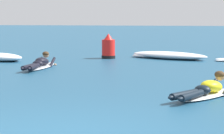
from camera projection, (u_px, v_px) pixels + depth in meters
ground_plane at (140, 63)px, 16.04m from camera, size 120.00×120.00×0.00m
surfer_near at (208, 90)px, 9.34m from camera, size 1.57×2.27×0.53m
surfer_far at (40, 64)px, 14.45m from camera, size 0.54×2.63×0.54m
whitewater_mid_left at (169, 55)px, 17.58m from camera, size 3.27×2.20×0.28m
channel_marker_buoy at (108, 49)px, 17.72m from camera, size 0.54×0.54×0.97m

